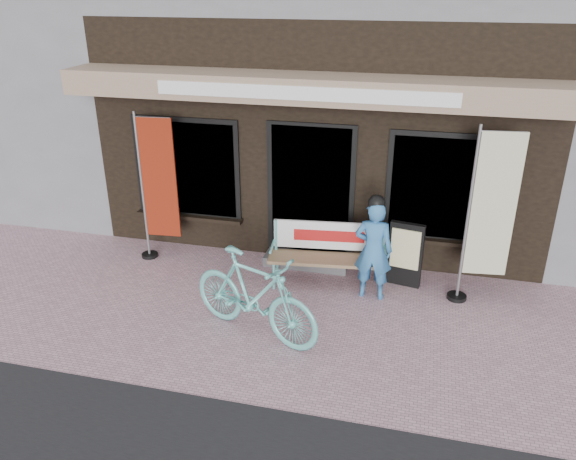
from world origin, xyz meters
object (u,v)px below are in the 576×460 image
(person, at_px, (373,248))
(bicycle, at_px, (254,295))
(bench, at_px, (328,249))
(menu_stand, at_px, (405,254))
(nobori_red, at_px, (157,186))
(nobori_cream, at_px, (488,215))

(person, xyz_separation_m, bicycle, (-1.31, -1.28, -0.19))
(bench, height_order, bicycle, bicycle)
(person, distance_m, bicycle, 1.84)
(bench, distance_m, menu_stand, 1.11)
(bicycle, height_order, nobori_red, nobori_red)
(bench, relative_size, nobori_cream, 0.70)
(nobori_red, xyz_separation_m, nobori_cream, (4.79, -0.17, 0.06))
(bench, bearing_deg, menu_stand, 3.46)
(bicycle, height_order, nobori_cream, nobori_cream)
(bench, relative_size, person, 1.14)
(bicycle, distance_m, nobori_red, 2.73)
(person, bearing_deg, nobori_red, 175.10)
(person, xyz_separation_m, nobori_red, (-3.36, 0.41, 0.47))
(menu_stand, bearing_deg, nobori_cream, -0.89)
(nobori_red, bearing_deg, bicycle, -44.64)
(bench, xyz_separation_m, person, (0.66, -0.24, 0.21))
(bicycle, xyz_separation_m, nobori_cream, (2.74, 1.52, 0.72))
(person, bearing_deg, bicycle, -133.75)
(menu_stand, bearing_deg, person, -124.12)
(person, distance_m, menu_stand, 0.66)
(nobori_cream, bearing_deg, bicycle, -157.66)
(person, relative_size, bicycle, 0.81)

